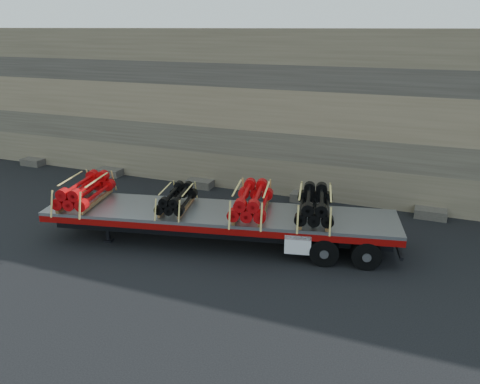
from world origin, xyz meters
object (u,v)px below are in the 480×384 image
object	(u,v)px
bundle_front	(85,191)
bundle_midrear	(252,201)
bundle_rear	(315,205)
trailer	(219,227)
bundle_midfront	(177,199)

from	to	relation	value
bundle_front	bundle_midrear	bearing A→B (deg)	0.00
bundle_midrear	bundle_rear	world-z (taller)	bundle_midrear
trailer	bundle_rear	world-z (taller)	bundle_rear
bundle_midrear	trailer	bearing A→B (deg)	-180.00
trailer	bundle_front	size ratio (longest dim) A/B	4.92
trailer	bundle_midrear	distance (m)	1.51
trailer	bundle_front	world-z (taller)	bundle_front
bundle_front	bundle_midfront	size ratio (longest dim) A/B	1.25
bundle_front	bundle_rear	xyz separation A→B (m)	(7.80, 1.66, -0.01)
bundle_front	bundle_midfront	world-z (taller)	bundle_front
trailer	bundle_front	xyz separation A→B (m)	(-4.68, -1.00, 1.02)
bundle_front	bundle_rear	world-z (taller)	bundle_front
bundle_rear	trailer	bearing A→B (deg)	180.00
trailer	bundle_midfront	size ratio (longest dim) A/B	6.14
trailer	bundle_rear	bearing A→B (deg)	-0.00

